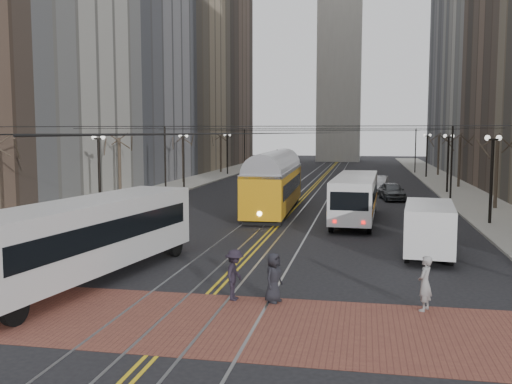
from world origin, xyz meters
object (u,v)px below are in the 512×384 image
at_px(transit_bus, 86,241).
at_px(pedestrian_d, 235,275).
at_px(cargo_van, 429,231).
at_px(sedan_silver, 378,184).
at_px(sedan_grey, 392,191).
at_px(streetcar, 274,188).
at_px(rear_bus, 355,199).
at_px(pedestrian_b, 425,283).
at_px(pedestrian_a, 273,277).

relative_size(transit_bus, pedestrian_d, 7.09).
xyz_separation_m(cargo_van, sedan_silver, (-1.76, 30.48, -0.47)).
xyz_separation_m(transit_bus, sedan_grey, (13.53, 31.19, -0.84)).
relative_size(cargo_van, sedan_silver, 1.17).
xyz_separation_m(streetcar, rear_bus, (6.17, -3.73, -0.23)).
height_order(sedan_silver, pedestrian_b, pedestrian_b).
distance_m(pedestrian_a, pedestrian_d, 1.42).
height_order(transit_bus, streetcar, streetcar).
bearing_deg(sedan_silver, cargo_van, -78.68).
height_order(rear_bus, cargo_van, rear_bus).
relative_size(sedan_grey, sedan_silver, 0.95).
bearing_deg(pedestrian_b, sedan_grey, -156.43).
distance_m(transit_bus, sedan_silver, 39.87).
height_order(transit_bus, rear_bus, transit_bus).
distance_m(pedestrian_a, pedestrian_b, 5.20).
distance_m(streetcar, rear_bus, 7.21).
bearing_deg(transit_bus, streetcar, 87.65).
bearing_deg(pedestrian_d, sedan_silver, -5.22).
relative_size(sedan_grey, pedestrian_b, 2.49).
relative_size(transit_bus, streetcar, 0.87).
bearing_deg(pedestrian_d, cargo_van, -37.48).
height_order(pedestrian_a, pedestrian_b, pedestrian_b).
bearing_deg(pedestrian_b, streetcar, -134.96).
height_order(transit_bus, sedan_grey, transit_bus).
bearing_deg(streetcar, pedestrian_b, -70.92).
bearing_deg(rear_bus, pedestrian_b, -79.77).
height_order(rear_bus, sedan_grey, rear_bus).
bearing_deg(rear_bus, pedestrian_d, -98.98).
relative_size(streetcar, pedestrian_d, 8.15).
bearing_deg(rear_bus, streetcar, 151.28).
height_order(rear_bus, pedestrian_d, rear_bus).
bearing_deg(streetcar, transit_bus, -102.93).
distance_m(streetcar, pedestrian_a, 23.56).
distance_m(cargo_van, pedestrian_a, 10.88).
xyz_separation_m(streetcar, cargo_van, (9.90, -14.37, -0.49)).
xyz_separation_m(streetcar, sedan_silver, (8.14, 16.11, -0.96)).
height_order(rear_bus, pedestrian_a, rear_bus).
distance_m(rear_bus, cargo_van, 11.28).
xyz_separation_m(transit_bus, sedan_silver, (12.45, 37.87, -0.83)).
bearing_deg(cargo_van, sedan_silver, 98.62).
relative_size(transit_bus, pedestrian_a, 7.37).
bearing_deg(pedestrian_b, rear_bus, -147.99).
distance_m(rear_bus, sedan_grey, 13.53).
xyz_separation_m(transit_bus, rear_bus, (10.48, 18.03, -0.09)).
height_order(sedan_grey, sedan_silver, sedan_silver).
height_order(streetcar, sedan_silver, streetcar).
bearing_deg(cargo_van, streetcar, 129.87).
distance_m(streetcar, sedan_silver, 18.07).
height_order(pedestrian_a, pedestrian_d, pedestrian_d).
relative_size(transit_bus, pedestrian_b, 6.98).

